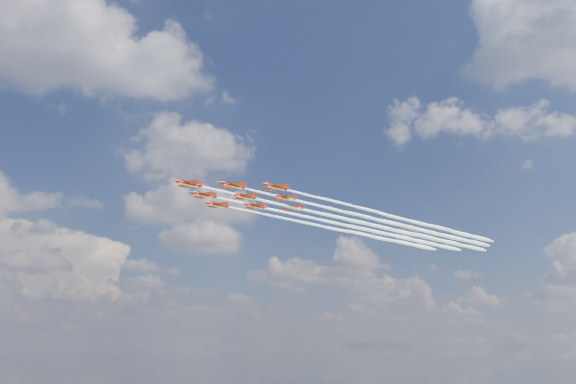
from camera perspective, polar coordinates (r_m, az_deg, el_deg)
name	(u,v)px	position (r m, az deg, el deg)	size (l,w,h in m)	color
jet_lead	(353,221)	(195.76, 6.65, -2.92)	(128.50, 61.02, 2.33)	red
jet_row2_port	(386,222)	(198.94, 9.94, -2.99)	(128.50, 61.02, 2.33)	red
jet_row2_starb	(356,228)	(207.22, 6.95, -3.61)	(128.50, 61.02, 2.33)	red
jet_row3_port	(418,223)	(202.76, 13.12, -3.05)	(128.50, 61.02, 2.33)	red
jet_row3_centre	(387,228)	(210.44, 10.05, -3.66)	(128.50, 61.02, 2.33)	red
jet_row3_starb	(359,234)	(218.71, 7.21, -4.22)	(128.50, 61.02, 2.33)	red
jet_row4_port	(418,229)	(214.27, 13.06, -3.71)	(128.50, 61.02, 2.33)	red
jet_row4_starb	(388,234)	(221.97, 10.15, -4.26)	(128.50, 61.02, 2.33)	red
jet_tail	(417,235)	(225.80, 13.01, -4.30)	(128.50, 61.02, 2.33)	red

